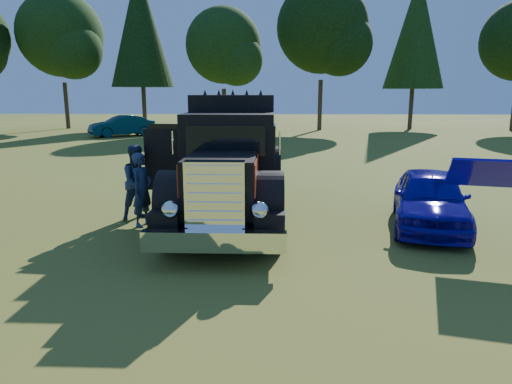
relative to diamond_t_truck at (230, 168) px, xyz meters
The scene contains 7 objects.
ground 2.42m from the diamond_t_truck, 60.43° to the right, with size 120.00×120.00×0.00m, color #3F5E1B.
treeline 26.46m from the diamond_t_truck, 93.46° to the left, with size 72.10×24.04×13.84m.
diamond_t_truck is the anchor object (origin of this frame).
hotrod_coupe 4.70m from the diamond_t_truck, ahead, with size 2.48×4.35×1.89m.
spectator_near 2.12m from the diamond_t_truck, 164.63° to the right, with size 0.63×0.41×1.72m, color #21334E.
spectator_far 2.28m from the diamond_t_truck, behind, with size 0.89×0.69×1.84m, color #22334F.
distant_teal_car 24.14m from the diamond_t_truck, 114.06° to the left, with size 1.58×4.54×1.50m, color #093A39.
Camera 1 is at (-0.03, -8.99, 3.04)m, focal length 32.00 mm.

